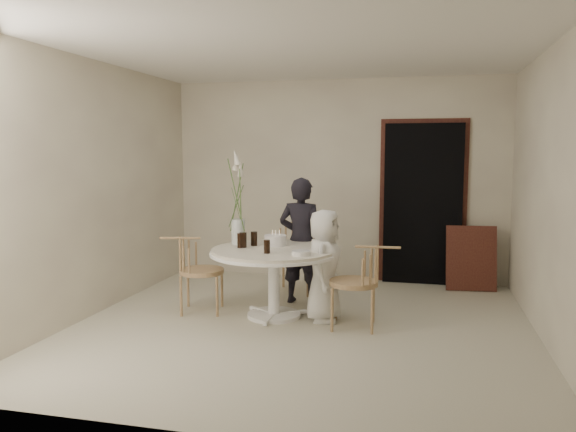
% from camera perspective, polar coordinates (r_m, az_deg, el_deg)
% --- Properties ---
extents(ground, '(4.50, 4.50, 0.00)m').
position_cam_1_polar(ground, '(5.72, 1.36, -11.14)').
color(ground, beige).
rests_on(ground, ground).
extents(room_shell, '(4.50, 4.50, 4.50)m').
position_cam_1_polar(room_shell, '(5.44, 1.41, 5.32)').
color(room_shell, white).
rests_on(room_shell, ground).
extents(doorway, '(1.00, 0.10, 2.10)m').
position_cam_1_polar(doorway, '(7.54, 13.52, 1.16)').
color(doorway, black).
rests_on(doorway, ground).
extents(door_trim, '(1.12, 0.03, 2.22)m').
position_cam_1_polar(door_trim, '(7.58, 13.53, 1.64)').
color(door_trim, brown).
rests_on(door_trim, ground).
extents(table, '(1.33, 1.33, 0.73)m').
position_cam_1_polar(table, '(5.88, -1.46, -4.44)').
color(table, white).
rests_on(table, ground).
extents(picture_frame, '(0.63, 0.25, 0.81)m').
position_cam_1_polar(picture_frame, '(7.41, 18.11, -4.11)').
color(picture_frame, brown).
rests_on(picture_frame, ground).
extents(chair_far, '(0.51, 0.54, 0.88)m').
position_cam_1_polar(chair_far, '(7.05, 0.97, -2.96)').
color(chair_far, tan).
rests_on(chair_far, ground).
extents(chair_right, '(0.52, 0.48, 0.83)m').
position_cam_1_polar(chair_right, '(5.59, 7.89, -5.90)').
color(chair_right, tan).
rests_on(chair_right, ground).
extents(chair_left, '(0.55, 0.52, 0.83)m').
position_cam_1_polar(chair_left, '(6.18, -9.84, -4.73)').
color(chair_left, tan).
rests_on(chair_left, ground).
extents(girl, '(0.56, 0.40, 1.45)m').
position_cam_1_polar(girl, '(6.40, 1.35, -2.53)').
color(girl, black).
rests_on(girl, ground).
extents(boy, '(0.39, 0.58, 1.15)m').
position_cam_1_polar(boy, '(5.78, 3.69, -5.04)').
color(boy, white).
rests_on(boy, ground).
extents(birthday_cake, '(0.24, 0.24, 0.16)m').
position_cam_1_polar(birthday_cake, '(6.05, -1.29, -2.48)').
color(birthday_cake, silver).
rests_on(birthday_cake, table).
extents(cola_tumbler_a, '(0.10, 0.10, 0.16)m').
position_cam_1_polar(cola_tumbler_a, '(5.94, -4.59, -2.44)').
color(cola_tumbler_a, black).
rests_on(cola_tumbler_a, table).
extents(cola_tumbler_b, '(0.07, 0.07, 0.13)m').
position_cam_1_polar(cola_tumbler_b, '(5.59, -2.16, -3.12)').
color(cola_tumbler_b, black).
rests_on(cola_tumbler_b, table).
extents(cola_tumbler_c, '(0.09, 0.09, 0.15)m').
position_cam_1_polar(cola_tumbler_c, '(5.93, -4.83, -2.48)').
color(cola_tumbler_c, black).
rests_on(cola_tumbler_c, table).
extents(cola_tumbler_d, '(0.08, 0.08, 0.15)m').
position_cam_1_polar(cola_tumbler_d, '(6.04, -3.47, -2.31)').
color(cola_tumbler_d, black).
rests_on(cola_tumbler_d, table).
extents(plate_stack, '(0.24, 0.24, 0.05)m').
position_cam_1_polar(plate_stack, '(5.47, 1.34, -3.80)').
color(plate_stack, white).
rests_on(plate_stack, table).
extents(flower_vase, '(0.15, 0.15, 1.04)m').
position_cam_1_polar(flower_vase, '(6.11, -5.10, 0.51)').
color(flower_vase, silver).
rests_on(flower_vase, table).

